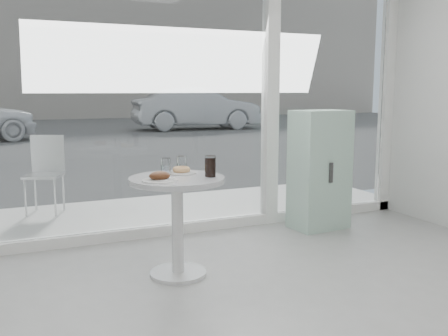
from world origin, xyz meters
name	(u,v)px	position (x,y,z in m)	size (l,w,h in m)	color
storefront	(196,59)	(0.07, 3.00, 1.71)	(5.00, 0.14, 3.00)	white
main_table	(177,206)	(-0.50, 1.90, 0.55)	(0.72, 0.72, 0.77)	silver
patio_deck	(167,212)	(0.00, 3.80, 0.03)	(5.60, 1.60, 0.05)	silver
street	(59,133)	(0.00, 16.00, 0.00)	(40.00, 24.00, 0.00)	#3E3E3E
far_building	(36,37)	(0.00, 25.00, 4.00)	(40.00, 2.00, 8.00)	gray
mint_cabinet	(320,170)	(1.27, 2.60, 0.61)	(0.59, 0.42, 1.22)	#8AB19C
patio_chair	(45,169)	(-1.27, 4.23, 0.54)	(0.49, 0.49, 0.87)	silver
car_silver	(197,109)	(4.77, 15.47, 0.75)	(1.59, 4.57, 1.51)	#96999D
plate_fritter	(160,177)	(-0.66, 1.79, 0.80)	(0.26, 0.26, 0.07)	silver
plate_donut	(181,171)	(-0.42, 2.04, 0.79)	(0.24, 0.24, 0.06)	silver
water_tumbler_a	(166,167)	(-0.53, 2.09, 0.82)	(0.08, 0.08, 0.12)	white
water_tumbler_b	(182,165)	(-0.39, 2.12, 0.83)	(0.08, 0.08, 0.13)	white
cola_glass	(210,167)	(-0.26, 1.82, 0.85)	(0.08, 0.08, 0.16)	white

